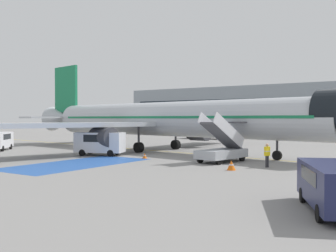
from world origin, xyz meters
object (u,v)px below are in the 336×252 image
object	(u,v)px
service_van_0	(335,183)
service_van_2	(100,142)
airliner	(165,119)
ground_crew_1	(89,142)
boarding_stairs_forward	(222,150)
traffic_cone_1	(231,165)
fuel_tanker	(207,130)
ground_crew_0	(267,154)
traffic_cone_0	(145,156)

from	to	relation	value
service_van_0	service_van_2	size ratio (longest dim) A/B	1.13
airliner	ground_crew_1	xyz separation A→B (m)	(-8.32, -3.27, -2.61)
boarding_stairs_forward	traffic_cone_1	size ratio (longest dim) A/B	7.88
fuel_tanker	traffic_cone_1	distance (m)	42.23
airliner	ground_crew_1	world-z (taller)	airliner
ground_crew_0	ground_crew_1	world-z (taller)	ground_crew_0
boarding_stairs_forward	fuel_tanker	world-z (taller)	boarding_stairs_forward
ground_crew_0	service_van_0	bearing A→B (deg)	55.76
fuel_tanker	traffic_cone_0	distance (m)	35.30
service_van_2	ground_crew_0	xyz separation A→B (m)	(16.95, -0.18, -0.32)
service_van_0	traffic_cone_0	world-z (taller)	service_van_0
boarding_stairs_forward	ground_crew_0	world-z (taller)	boarding_stairs_forward
boarding_stairs_forward	traffic_cone_0	size ratio (longest dim) A/B	11.31
service_van_0	ground_crew_1	world-z (taller)	service_van_0
ground_crew_1	traffic_cone_1	distance (m)	22.13
ground_crew_0	traffic_cone_1	world-z (taller)	ground_crew_0
ground_crew_0	airliner	bearing A→B (deg)	-91.81
boarding_stairs_forward	ground_crew_0	bearing A→B (deg)	-8.65
fuel_tanker	traffic_cone_1	xyz separation A→B (m)	(21.02, -36.61, -1.30)
ground_crew_0	traffic_cone_1	size ratio (longest dim) A/B	2.57
fuel_tanker	traffic_cone_0	xyz separation A→B (m)	(11.10, -33.48, -1.41)
fuel_tanker	ground_crew_1	distance (m)	29.43
ground_crew_1	service_van_2	bearing A→B (deg)	-12.67
airliner	boarding_stairs_forward	xyz separation A→B (m)	(9.83, -6.12, -2.56)
traffic_cone_0	ground_crew_1	bearing A→B (deg)	159.77
airliner	boarding_stairs_forward	bearing A→B (deg)	67.57
boarding_stairs_forward	ground_crew_0	distance (m)	4.59
airliner	ground_crew_0	xyz separation A→B (m)	(14.19, -7.55, -2.54)
service_van_0	boarding_stairs_forward	bearing A→B (deg)	105.73
ground_crew_1	traffic_cone_1	bearing A→B (deg)	4.79
boarding_stairs_forward	service_van_0	world-z (taller)	boarding_stairs_forward
airliner	service_van_0	xyz separation A→B (m)	(21.09, -19.71, -2.44)
boarding_stairs_forward	service_van_2	bearing A→B (deg)	-164.88
ground_crew_0	traffic_cone_0	world-z (taller)	ground_crew_0
traffic_cone_0	traffic_cone_1	bearing A→B (deg)	-17.49
ground_crew_1	airliner	bearing A→B (deg)	45.18
traffic_cone_0	service_van_2	bearing A→B (deg)	-179.59
traffic_cone_0	ground_crew_0	bearing A→B (deg)	-1.11
ground_crew_0	traffic_cone_0	bearing A→B (deg)	-64.91
service_van_2	boarding_stairs_forward	bearing A→B (deg)	-104.95
service_van_0	ground_crew_0	xyz separation A→B (m)	(-6.90, 12.16, -0.10)
airliner	service_van_0	bearing A→B (deg)	56.42
service_van_0	traffic_cone_0	size ratio (longest dim) A/B	11.91
fuel_tanker	traffic_cone_0	world-z (taller)	fuel_tanker
boarding_stairs_forward	service_van_0	size ratio (longest dim) A/B	0.95
airliner	service_van_2	bearing A→B (deg)	-11.09
airliner	traffic_cone_1	bearing A→B (deg)	59.82
boarding_stairs_forward	traffic_cone_1	world-z (taller)	boarding_stairs_forward
service_van_0	fuel_tanker	bearing A→B (deg)	98.84
airliner	boarding_stairs_forward	distance (m)	11.86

